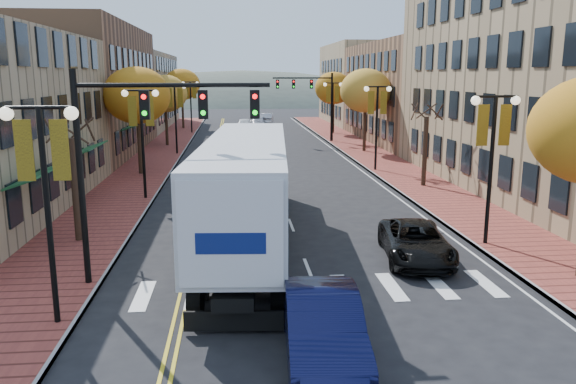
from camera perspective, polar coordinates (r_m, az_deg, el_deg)
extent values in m
plane|color=black|center=(16.63, 3.90, -12.40)|extent=(200.00, 200.00, 0.00)
cube|color=brown|center=(48.36, -13.14, 3.50)|extent=(4.00, 85.00, 0.15)
cube|color=brown|center=(49.30, 8.12, 3.85)|extent=(4.00, 85.00, 0.15)
cube|color=brown|center=(52.98, -21.65, 9.59)|extent=(12.00, 24.00, 11.00)
cube|color=#9E8966|center=(77.34, -16.52, 9.82)|extent=(12.00, 26.00, 9.50)
cube|color=brown|center=(60.74, 14.99, 9.72)|extent=(15.00, 24.00, 10.00)
cube|color=#9E8966|center=(81.72, 9.59, 10.74)|extent=(15.00, 20.00, 11.00)
cylinder|color=#382619|center=(24.27, -20.80, 0.20)|extent=(0.28, 0.28, 4.20)
cylinder|color=#382619|center=(39.70, -14.89, 5.34)|extent=(0.28, 0.28, 4.90)
ellipsoid|color=orange|center=(39.50, -15.11, 9.46)|extent=(4.48, 4.48, 3.81)
cylinder|color=#382619|center=(55.50, -12.25, 7.02)|extent=(0.28, 0.28, 4.55)
ellipsoid|color=gold|center=(55.35, -12.37, 9.75)|extent=(4.16, 4.16, 3.54)
cylinder|color=#382619|center=(73.35, -10.66, 8.39)|extent=(0.28, 0.28, 5.04)
ellipsoid|color=orange|center=(73.24, -10.74, 10.69)|extent=(4.61, 4.61, 3.92)
cylinder|color=#382619|center=(35.21, 13.73, 4.04)|extent=(0.28, 0.28, 4.20)
cylinder|color=#382619|center=(50.47, 7.80, 6.93)|extent=(0.28, 0.28, 4.90)
ellipsoid|color=gold|center=(50.31, 7.89, 10.17)|extent=(4.48, 4.48, 3.81)
cylinder|color=#382619|center=(66.11, 4.62, 8.07)|extent=(0.28, 0.28, 4.76)
ellipsoid|color=orange|center=(65.99, 4.66, 10.48)|extent=(4.35, 4.35, 3.70)
cylinder|color=black|center=(16.20, -23.14, -2.77)|extent=(0.16, 0.16, 6.00)
cylinder|color=black|center=(15.77, -24.02, 7.85)|extent=(1.60, 0.10, 0.10)
sphere|color=#FFF2CC|center=(16.05, -26.71, 7.13)|extent=(0.36, 0.36, 0.36)
sphere|color=#FFF2CC|center=(15.55, -21.16, 7.47)|extent=(0.36, 0.36, 0.36)
cube|color=gold|center=(16.01, -25.22, 3.82)|extent=(0.45, 0.03, 1.60)
cube|color=gold|center=(15.73, -22.13, 3.96)|extent=(0.45, 0.03, 1.60)
cylinder|color=black|center=(31.57, -14.53, 4.51)|extent=(0.16, 0.16, 6.00)
cylinder|color=black|center=(31.35, -14.81, 9.95)|extent=(1.60, 0.10, 0.10)
sphere|color=#FFF2CC|center=(31.49, -16.25, 9.61)|extent=(0.36, 0.36, 0.36)
sphere|color=#FFF2CC|center=(31.24, -13.33, 9.74)|extent=(0.36, 0.36, 0.36)
cube|color=gold|center=(31.48, -15.52, 7.91)|extent=(0.45, 0.03, 1.60)
cube|color=gold|center=(31.33, -13.89, 7.98)|extent=(0.45, 0.03, 1.60)
cylinder|color=black|center=(49.35, -11.33, 7.16)|extent=(0.16, 0.16, 6.00)
cylinder|color=black|center=(49.21, -11.48, 10.65)|extent=(1.60, 0.10, 0.10)
sphere|color=#FFF2CC|center=(49.30, -12.41, 10.43)|extent=(0.36, 0.36, 0.36)
sphere|color=#FFF2CC|center=(49.14, -10.53, 10.51)|extent=(0.36, 0.36, 0.36)
cube|color=gold|center=(49.28, -11.95, 9.35)|extent=(0.45, 0.03, 1.60)
cube|color=gold|center=(49.19, -10.90, 9.39)|extent=(0.45, 0.03, 1.60)
cylinder|color=black|center=(67.24, -9.82, 8.40)|extent=(0.16, 0.16, 6.00)
cylinder|color=black|center=(67.14, -9.91, 10.96)|extent=(1.60, 0.10, 0.10)
sphere|color=#FFF2CC|center=(67.20, -10.60, 10.81)|extent=(0.36, 0.36, 0.36)
sphere|color=#FFF2CC|center=(67.09, -9.22, 10.85)|extent=(0.36, 0.36, 0.36)
cube|color=gold|center=(67.19, -10.27, 10.01)|extent=(0.45, 0.03, 1.60)
cube|color=gold|center=(67.13, -9.49, 10.03)|extent=(0.45, 0.03, 1.60)
cylinder|color=black|center=(23.55, 19.86, 1.79)|extent=(0.16, 0.16, 6.00)
cylinder|color=black|center=(23.25, 20.38, 9.09)|extent=(1.60, 0.10, 0.10)
sphere|color=#FFF2CC|center=(22.92, 18.53, 8.81)|extent=(0.36, 0.36, 0.36)
sphere|color=#FFF2CC|center=(23.61, 22.12, 8.62)|extent=(0.36, 0.36, 0.36)
cube|color=gold|center=(23.13, 19.17, 6.42)|extent=(0.45, 0.03, 1.60)
cube|color=gold|center=(23.51, 21.18, 6.36)|extent=(0.45, 0.03, 1.60)
cylinder|color=black|center=(40.41, 8.98, 6.26)|extent=(0.16, 0.16, 6.00)
cylinder|color=black|center=(40.23, 9.12, 10.52)|extent=(1.60, 0.10, 0.10)
sphere|color=#FFF2CC|center=(40.05, 7.98, 10.33)|extent=(0.36, 0.36, 0.36)
sphere|color=#FFF2CC|center=(40.44, 10.23, 10.27)|extent=(0.36, 0.36, 0.36)
cube|color=gold|center=(40.16, 8.44, 8.97)|extent=(0.45, 0.03, 1.60)
cube|color=gold|center=(40.39, 9.69, 8.94)|extent=(0.45, 0.03, 1.60)
cylinder|color=black|center=(57.96, 4.54, 8.01)|extent=(0.16, 0.16, 6.00)
cylinder|color=black|center=(57.84, 4.59, 10.98)|extent=(1.60, 0.10, 0.10)
sphere|color=#FFF2CC|center=(57.70, 3.79, 10.84)|extent=(0.36, 0.36, 0.36)
sphere|color=#FFF2CC|center=(57.98, 5.38, 10.82)|extent=(0.36, 0.36, 0.36)
cube|color=gold|center=(57.79, 4.12, 9.90)|extent=(0.45, 0.03, 1.60)
cube|color=gold|center=(57.94, 5.01, 9.89)|extent=(0.45, 0.03, 1.60)
cylinder|color=black|center=(18.89, -20.29, 0.97)|extent=(0.20, 0.20, 7.00)
cylinder|color=black|center=(18.05, -11.58, 10.59)|extent=(6.00, 0.14, 0.14)
cube|color=black|center=(18.18, -14.36, 8.57)|extent=(0.30, 0.25, 0.90)
sphere|color=#FF0C0C|center=(18.03, -14.46, 9.34)|extent=(0.16, 0.16, 0.16)
cube|color=black|center=(18.00, -8.62, 8.78)|extent=(0.30, 0.25, 0.90)
sphere|color=#FF0C0C|center=(17.85, -8.67, 9.55)|extent=(0.16, 0.16, 0.16)
cube|color=black|center=(17.99, -3.40, 8.88)|extent=(0.30, 0.25, 0.90)
sphere|color=#FF0C0C|center=(17.84, -3.39, 9.66)|extent=(0.16, 0.16, 0.16)
cylinder|color=black|center=(57.91, 4.45, 8.51)|extent=(0.20, 0.20, 7.00)
cylinder|color=black|center=(57.37, 1.48, 11.51)|extent=(6.00, 0.14, 0.14)
cube|color=black|center=(57.50, 2.39, 10.90)|extent=(0.30, 0.25, 0.90)
sphere|color=#FF0C0C|center=(57.35, 2.41, 11.15)|extent=(0.16, 0.16, 0.16)
cube|color=black|center=(57.28, 0.57, 10.91)|extent=(0.30, 0.25, 0.90)
sphere|color=#FF0C0C|center=(57.14, 0.59, 11.16)|extent=(0.16, 0.16, 0.16)
cube|color=black|center=(57.13, -1.08, 10.91)|extent=(0.30, 0.25, 0.90)
sphere|color=#FF0C0C|center=(56.99, -1.07, 11.15)|extent=(0.16, 0.16, 0.16)
cube|color=black|center=(21.68, -4.19, -3.92)|extent=(2.22, 14.50, 0.39)
cube|color=silver|center=(21.24, -4.27, 1.14)|extent=(3.99, 14.63, 3.11)
cube|color=black|center=(30.17, -3.33, 2.30)|extent=(3.03, 3.54, 2.78)
cylinder|color=black|center=(16.47, -9.37, -10.68)|extent=(0.47, 1.14, 1.11)
cylinder|color=black|center=(16.30, -1.08, -10.76)|extent=(0.47, 1.14, 1.11)
cylinder|color=black|center=(17.70, -8.76, -9.03)|extent=(0.47, 1.14, 1.11)
cylinder|color=black|center=(17.54, -1.08, -9.08)|extent=(0.47, 1.14, 1.11)
cylinder|color=black|center=(29.17, -5.69, -0.62)|extent=(0.47, 1.14, 1.11)
cylinder|color=black|center=(29.08, -1.10, -0.61)|extent=(0.47, 1.14, 1.11)
cylinder|color=black|center=(31.56, -5.34, 0.33)|extent=(0.47, 1.14, 1.11)
cylinder|color=black|center=(31.47, -1.10, 0.35)|extent=(0.47, 1.14, 1.11)
imported|color=black|center=(13.98, 3.56, -13.48)|extent=(2.07, 5.22, 1.69)
imported|color=black|center=(21.59, 12.85, -4.95)|extent=(2.93, 5.27, 1.39)
imported|color=white|center=(69.64, -4.46, 6.82)|extent=(1.94, 4.62, 1.56)
imported|color=#9F9FA6|center=(74.60, -3.02, 7.06)|extent=(2.25, 4.59, 1.29)
imported|color=#B5B3BC|center=(78.92, -2.17, 7.44)|extent=(2.26, 4.96, 1.58)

